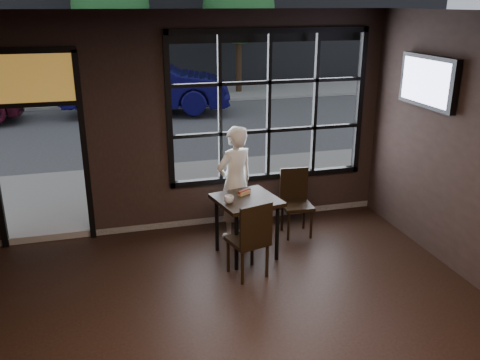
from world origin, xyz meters
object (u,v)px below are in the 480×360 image
object	(u,v)px
man	(235,183)
navy_car	(146,85)
cafe_table	(246,227)
chair_near	(248,238)

from	to	relation	value
man	navy_car	world-z (taller)	navy_car
man	navy_car	xyz separation A→B (m)	(-0.43, 9.05, 0.09)
cafe_table	chair_near	xyz separation A→B (m)	(-0.13, -0.51, 0.09)
cafe_table	navy_car	bearing A→B (deg)	80.77
cafe_table	navy_car	world-z (taller)	navy_car
cafe_table	man	bearing A→B (deg)	78.26
chair_near	cafe_table	bearing A→B (deg)	-119.65
chair_near	navy_car	distance (m)	10.18
chair_near	navy_car	xyz separation A→B (m)	(-0.29, 10.17, 0.41)
chair_near	man	distance (m)	1.17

